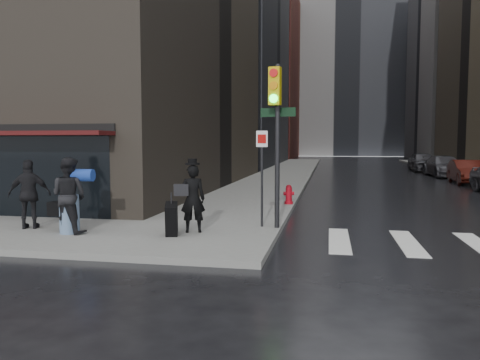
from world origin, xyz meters
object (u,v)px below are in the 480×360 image
Objects in this scene: man_greycoat at (30,194)px; fire_hydrant at (289,195)px; parked_car_2 at (467,172)px; parked_car_4 at (423,162)px; parked_car_3 at (444,166)px; man_jeans at (69,195)px; traffic_light at (275,123)px; man_overcoat at (188,202)px.

fire_hydrant is (6.20, 6.14, -0.59)m from man_greycoat.
parked_car_2 is 0.89× the size of parked_car_4.
parked_car_3 reaches higher than fire_hydrant.
parked_car_4 is (-0.35, 5.79, 0.07)m from parked_car_3.
traffic_light reaches higher than man_jeans.
parked_car_2 is at bearing -149.03° from man_greycoat.
man_greycoat is at bearing -7.71° from man_jeans.
man_greycoat is 0.42× the size of traffic_light.
traffic_light is at bearing -89.49° from fire_hydrant.
man_overcoat reaches higher than man_greycoat.
parked_car_4 is (8.96, 28.53, -2.09)m from traffic_light.
man_jeans is 28.19m from parked_car_3.
traffic_light is (4.90, 1.61, 1.80)m from man_jeans.
parked_car_3 reaches higher than parked_car_2.
traffic_light is at bearing -107.88° from parked_car_4.
man_jeans reaches higher than parked_car_4.
parked_car_2 is at bearing -93.83° from parked_car_3.
man_greycoat is at bearing -126.07° from parked_car_3.
man_jeans is (-2.89, -0.56, 0.16)m from man_overcoat.
parked_car_3 is at bearing -141.59° from man_greycoat.
parked_car_2 is at bearing -138.21° from man_overcoat.
traffic_light is (2.01, 1.05, 1.95)m from man_overcoat.
man_jeans is 0.40× the size of parked_car_4.
traffic_light is at bearing -116.23° from parked_car_2.
parked_car_3 is at bearing 62.34° from fire_hydrant.
traffic_light is at bearing 172.64° from man_greycoat.
man_jeans reaches higher than parked_car_3.
parked_car_3 is at bearing -112.65° from man_jeans.
fire_hydrant is (1.97, 5.95, -0.47)m from man_overcoat.
traffic_light is 0.85× the size of parked_car_3.
man_overcoat is 0.40× the size of parked_car_4.
traffic_light is at bearing -154.20° from man_jeans.
traffic_light is (6.24, 1.24, 1.84)m from man_greycoat.
traffic_light is 5.46m from fire_hydrant.
man_overcoat is 26.34m from parked_car_3.
traffic_light reaches higher than parked_car_3.
parked_car_2 is at bearing 52.40° from fire_hydrant.
parked_car_4 is at bearing -135.68° from man_greycoat.
man_jeans reaches higher than man_overcoat.
man_jeans is 0.44× the size of traffic_light.
man_greycoat reaches higher than fire_hydrant.
man_jeans reaches higher than man_greycoat.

